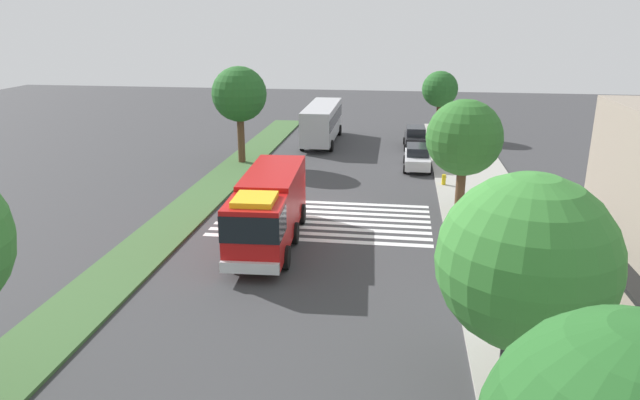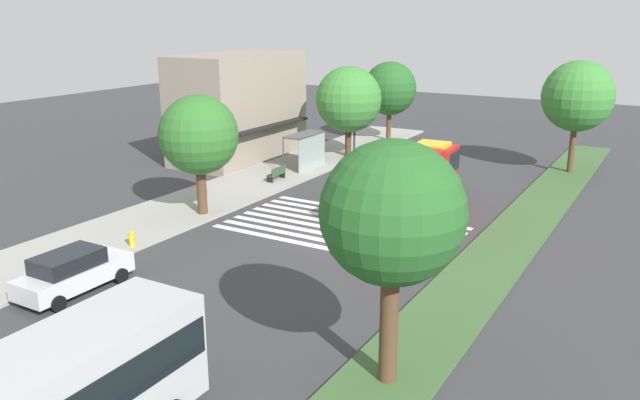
{
  "view_description": "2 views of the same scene",
  "coord_description": "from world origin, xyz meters",
  "px_view_note": "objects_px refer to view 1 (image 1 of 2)",
  "views": [
    {
      "loc": [
        31.77,
        4.05,
        10.95
      ],
      "look_at": [
        3.15,
        0.01,
        1.71
      ],
      "focal_mm": 31.98,
      "sensor_mm": 36.0,
      "label": 1
    },
    {
      "loc": [
        -26.53,
        -15.06,
        10.84
      ],
      "look_at": [
        1.58,
        1.4,
        1.28
      ],
      "focal_mm": 35.85,
      "sensor_mm": 36.0,
      "label": 2
    }
  ],
  "objects_px": {
    "parked_car_mid": "(417,157)",
    "median_tree_far_west": "(239,95)",
    "bus_stop_shelter": "(507,273)",
    "sidewalk_tree_center": "(526,262)",
    "transit_bus": "(322,120)",
    "fire_truck": "(268,208)",
    "sidewalk_tree_far_west": "(440,89)",
    "parked_car_west": "(415,137)",
    "bench_near_shelter": "(488,261)",
    "sidewalk_tree_west": "(464,138)",
    "street_lamp": "(510,293)",
    "fire_hydrant": "(444,180)"
  },
  "relations": [
    {
      "from": "bus_stop_shelter",
      "to": "sidewalk_tree_west",
      "type": "distance_m",
      "value": 12.46
    },
    {
      "from": "fire_truck",
      "to": "bus_stop_shelter",
      "type": "height_order",
      "value": "fire_truck"
    },
    {
      "from": "bus_stop_shelter",
      "to": "sidewalk_tree_far_west",
      "type": "xyz_separation_m",
      "value": [
        -35.29,
        -0.56,
        2.64
      ]
    },
    {
      "from": "transit_bus",
      "to": "median_tree_far_west",
      "type": "relative_size",
      "value": 1.41
    },
    {
      "from": "street_lamp",
      "to": "fire_truck",
      "type": "bearing_deg",
      "value": -139.76
    },
    {
      "from": "sidewalk_tree_west",
      "to": "parked_car_mid",
      "type": "bearing_deg",
      "value": -168.15
    },
    {
      "from": "bench_near_shelter",
      "to": "sidewalk_tree_west",
      "type": "bearing_deg",
      "value": -176.14
    },
    {
      "from": "parked_car_mid",
      "to": "median_tree_far_west",
      "type": "xyz_separation_m",
      "value": [
        0.35,
        -13.66,
        4.5
      ]
    },
    {
      "from": "parked_car_west",
      "to": "street_lamp",
      "type": "distance_m",
      "value": 35.45
    },
    {
      "from": "bench_near_shelter",
      "to": "sidewalk_tree_center",
      "type": "distance_m",
      "value": 9.89
    },
    {
      "from": "transit_bus",
      "to": "bench_near_shelter",
      "type": "relative_size",
      "value": 6.51
    },
    {
      "from": "parked_car_west",
      "to": "sidewalk_tree_center",
      "type": "distance_m",
      "value": 35.28
    },
    {
      "from": "parked_car_mid",
      "to": "median_tree_far_west",
      "type": "distance_m",
      "value": 14.38
    },
    {
      "from": "transit_bus",
      "to": "fire_hydrant",
      "type": "bearing_deg",
      "value": -142.84
    },
    {
      "from": "fire_truck",
      "to": "sidewalk_tree_far_west",
      "type": "height_order",
      "value": "sidewalk_tree_far_west"
    },
    {
      "from": "bench_near_shelter",
      "to": "fire_truck",
      "type": "bearing_deg",
      "value": -100.51
    },
    {
      "from": "fire_truck",
      "to": "median_tree_far_west",
      "type": "bearing_deg",
      "value": -162.88
    },
    {
      "from": "street_lamp",
      "to": "fire_hydrant",
      "type": "height_order",
      "value": "street_lamp"
    },
    {
      "from": "parked_car_west",
      "to": "street_lamp",
      "type": "bearing_deg",
      "value": 1.58
    },
    {
      "from": "bench_near_shelter",
      "to": "median_tree_far_west",
      "type": "relative_size",
      "value": 0.22
    },
    {
      "from": "bus_stop_shelter",
      "to": "sidewalk_tree_center",
      "type": "bearing_deg",
      "value": -6.37
    },
    {
      "from": "transit_bus",
      "to": "sidewalk_tree_far_west",
      "type": "relative_size",
      "value": 1.7
    },
    {
      "from": "fire_truck",
      "to": "transit_bus",
      "type": "height_order",
      "value": "fire_truck"
    },
    {
      "from": "sidewalk_tree_west",
      "to": "sidewalk_tree_center",
      "type": "bearing_deg",
      "value": -0.0
    },
    {
      "from": "fire_hydrant",
      "to": "fire_truck",
      "type": "bearing_deg",
      "value": -38.29
    },
    {
      "from": "bus_stop_shelter",
      "to": "sidewalk_tree_west",
      "type": "xyz_separation_m",
      "value": [
        -12.17,
        -0.56,
        2.64
      ]
    },
    {
      "from": "transit_bus",
      "to": "bench_near_shelter",
      "type": "distance_m",
      "value": 29.37
    },
    {
      "from": "parked_car_mid",
      "to": "sidewalk_tree_west",
      "type": "xyz_separation_m",
      "value": [
        10.48,
        2.2,
        3.63
      ]
    },
    {
      "from": "fire_truck",
      "to": "sidewalk_tree_west",
      "type": "bearing_deg",
      "value": 119.27
    },
    {
      "from": "fire_truck",
      "to": "bus_stop_shelter",
      "type": "relative_size",
      "value": 2.8
    },
    {
      "from": "bench_near_shelter",
      "to": "street_lamp",
      "type": "xyz_separation_m",
      "value": [
        9.32,
        -0.95,
        3.08
      ]
    },
    {
      "from": "sidewalk_tree_far_west",
      "to": "street_lamp",
      "type": "bearing_deg",
      "value": -0.56
    },
    {
      "from": "parked_car_mid",
      "to": "transit_bus",
      "type": "height_order",
      "value": "transit_bus"
    },
    {
      "from": "transit_bus",
      "to": "sidewalk_tree_center",
      "type": "height_order",
      "value": "sidewalk_tree_center"
    },
    {
      "from": "parked_car_west",
      "to": "median_tree_far_west",
      "type": "bearing_deg",
      "value": -62.0
    },
    {
      "from": "transit_bus",
      "to": "sidewalk_tree_far_west",
      "type": "bearing_deg",
      "value": -69.08
    },
    {
      "from": "median_tree_far_west",
      "to": "fire_truck",
      "type": "bearing_deg",
      "value": 19.92
    },
    {
      "from": "sidewalk_tree_far_west",
      "to": "median_tree_far_west",
      "type": "height_order",
      "value": "median_tree_far_west"
    },
    {
      "from": "sidewalk_tree_west",
      "to": "street_lamp",
      "type": "bearing_deg",
      "value": -1.31
    },
    {
      "from": "parked_car_west",
      "to": "street_lamp",
      "type": "height_order",
      "value": "street_lamp"
    },
    {
      "from": "bench_near_shelter",
      "to": "median_tree_far_west",
      "type": "distance_m",
      "value": 25.04
    },
    {
      "from": "sidewalk_tree_west",
      "to": "sidewalk_tree_center",
      "type": "xyz_separation_m",
      "value": [
        17.22,
        -0.0,
        -0.01
      ]
    },
    {
      "from": "bench_near_shelter",
      "to": "parked_car_mid",
      "type": "bearing_deg",
      "value": -171.61
    },
    {
      "from": "transit_bus",
      "to": "sidewalk_tree_west",
      "type": "distance_m",
      "value": 21.88
    },
    {
      "from": "parked_car_mid",
      "to": "bus_stop_shelter",
      "type": "distance_m",
      "value": 22.84
    },
    {
      "from": "parked_car_west",
      "to": "median_tree_far_west",
      "type": "relative_size",
      "value": 0.61
    },
    {
      "from": "bench_near_shelter",
      "to": "median_tree_far_west",
      "type": "bearing_deg",
      "value": -138.12
    },
    {
      "from": "bus_stop_shelter",
      "to": "bench_near_shelter",
      "type": "relative_size",
      "value": 2.19
    },
    {
      "from": "parked_car_mid",
      "to": "bench_near_shelter",
      "type": "xyz_separation_m",
      "value": [
        18.65,
        2.75,
        -0.3
      ]
    },
    {
      "from": "bus_stop_shelter",
      "to": "median_tree_far_west",
      "type": "xyz_separation_m",
      "value": [
        -22.3,
        -16.42,
        3.51
      ]
    }
  ]
}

